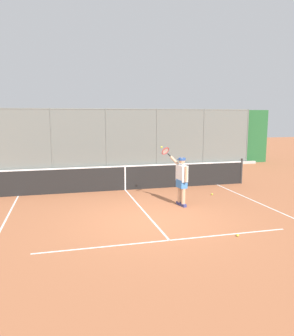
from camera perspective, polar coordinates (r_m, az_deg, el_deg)
name	(u,v)px	position (r m, az deg, el deg)	size (l,w,h in m)	color
ground_plane	(152,220)	(9.23, 0.83, -9.02)	(60.00, 60.00, 0.00)	#A8603D
court_line_markings	(173,244)	(7.61, 4.52, -13.03)	(7.88, 9.89, 0.01)	white
fence_backdrop	(105,139)	(18.53, -7.33, 5.03)	(20.01, 1.37, 3.25)	slate
tennis_net	(125,177)	(12.79, -3.81, -1.64)	(10.13, 0.09, 1.07)	#2D2D2D
tennis_player	(181,178)	(10.55, 5.94, -1.75)	(0.61, 1.28, 1.84)	navy
tennis_ball_by_sideline	(238,235)	(8.33, 15.39, -11.13)	(0.07, 0.07, 0.07)	#D6E042
tennis_ball_near_net	(212,194)	(12.27, 11.17, -4.45)	(0.07, 0.07, 0.07)	#C1D138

